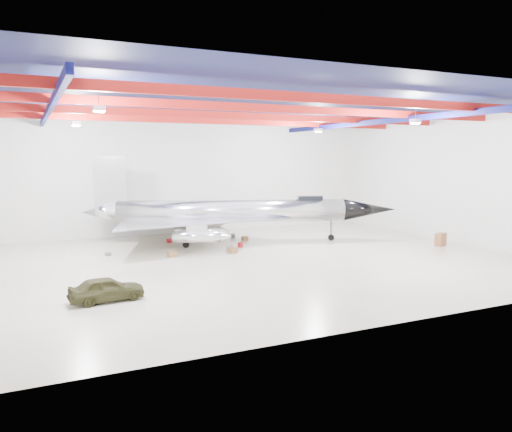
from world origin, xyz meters
name	(u,v)px	position (x,y,z in m)	size (l,w,h in m)	color
floor	(240,262)	(0.00, 0.00, 0.00)	(40.00, 40.00, 0.00)	#BDB396
wall_back	(179,176)	(0.00, 15.00, 5.50)	(40.00, 40.00, 0.00)	silver
wall_right	(454,179)	(20.00, 0.00, 5.50)	(30.00, 30.00, 0.00)	silver
ceiling	(239,103)	(0.00, 0.00, 11.00)	(40.00, 40.00, 0.00)	#0A0F38
ceiling_structure	(239,113)	(0.00, 0.00, 10.32)	(39.50, 29.50, 1.08)	maroon
jet_aircraft	(231,214)	(2.56, 7.92, 2.44)	(26.33, 19.84, 7.44)	silver
jeep	(107,289)	(-9.96, -6.02, 0.64)	(1.52, 3.77, 1.28)	#33341A
desk	(441,239)	(17.69, -1.04, 0.53)	(1.16, 0.58, 1.06)	brown
crate_ply	(172,254)	(-3.90, 3.67, 0.20)	(0.58, 0.47, 0.41)	olive
toolbox_red	(170,241)	(-2.37, 9.95, 0.16)	(0.47, 0.38, 0.33)	maroon
engine_drum	(230,249)	(0.72, 3.73, 0.24)	(0.53, 0.53, 0.48)	#59595B
parts_bin	(245,238)	(3.96, 8.26, 0.18)	(0.52, 0.41, 0.36)	olive
crate_small	(108,254)	(-8.12, 6.14, 0.13)	(0.36, 0.29, 0.25)	#59595B
tool_chest	(240,245)	(2.29, 5.33, 0.19)	(0.43, 0.43, 0.39)	maroon
oil_barrel	(233,250)	(0.77, 3.22, 0.21)	(0.61, 0.49, 0.43)	olive
spares_box	(233,236)	(3.61, 10.21, 0.18)	(0.40, 0.40, 0.36)	#59595B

